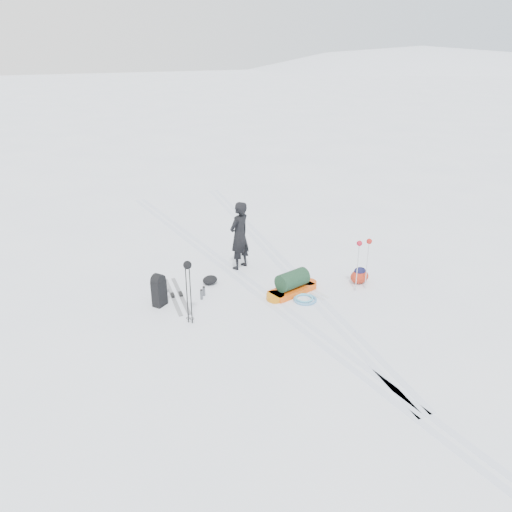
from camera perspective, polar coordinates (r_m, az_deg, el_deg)
The scene contains 14 objects.
ground at distance 11.86m, azimuth 0.73°, elevation -4.39°, with size 200.00×200.00×0.00m, color white.
snow_hill_backdrop at distance 137.21m, azimuth 7.91°, elevation -10.02°, with size 359.50×192.00×162.45m.
ski_tracks at distance 12.80m, azimuth 1.37°, elevation -2.19°, with size 3.38×17.97×0.01m.
skier at distance 12.89m, azimuth -1.91°, elevation 2.34°, with size 0.66×0.43×1.81m, color black.
pulk_sled at distance 11.84m, azimuth 4.16°, elevation -3.31°, with size 1.54×0.74×0.57m.
expedition_rucksack at distance 11.48m, azimuth -10.97°, elevation -3.82°, with size 0.58×0.83×0.78m.
ski_poles_black at distance 10.25m, azimuth -7.81°, elevation -1.91°, with size 0.18×0.18×1.44m.
ski_poles_silver at distance 11.89m, azimuth 12.22°, elevation 0.88°, with size 0.41×0.13×1.29m.
touring_skis_grey at distance 11.91m, azimuth -9.04°, elevation -4.49°, with size 0.52×1.95×0.07m.
touring_skis_white at distance 12.25m, azimuth 5.45°, elevation -3.47°, with size 0.50×1.65×0.06m.
rope_coil at distance 11.63m, azimuth 5.59°, elevation -4.91°, with size 0.70×0.70×0.07m.
small_daypack at distance 12.58m, azimuth 11.75°, elevation -2.20°, with size 0.59×0.53×0.41m.
thermos_pair at distance 11.72m, azimuth -6.11°, elevation -4.21°, with size 0.19×0.22×0.26m.
stuff_sack at distance 12.33m, azimuth -5.28°, elevation -2.75°, with size 0.37×0.28×0.23m.
Camera 1 is at (-4.84, -9.34, 5.47)m, focal length 35.00 mm.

